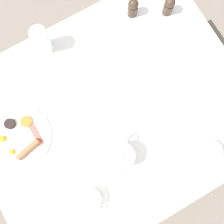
% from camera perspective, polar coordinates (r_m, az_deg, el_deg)
% --- Properties ---
extents(ground_plane, '(8.00, 8.00, 0.00)m').
position_cam_1_polar(ground_plane, '(1.93, -0.00, -3.95)').
color(ground_plane, '#70665B').
extents(table, '(1.00, 1.22, 0.77)m').
position_cam_1_polar(table, '(1.23, -0.00, -0.68)').
color(table, silver).
rests_on(table, ground_plane).
extents(breakfast_plate, '(0.27, 0.27, 0.04)m').
position_cam_1_polar(breakfast_plate, '(1.21, -19.39, -5.25)').
color(breakfast_plate, white).
rests_on(breakfast_plate, table).
extents(teapot_near, '(0.14, 0.16, 0.12)m').
position_cam_1_polar(teapot_near, '(1.10, 2.04, -9.49)').
color(teapot_near, white).
rests_on(teapot_near, table).
extents(teacup_with_saucer_left, '(0.13, 0.13, 0.06)m').
position_cam_1_polar(teacup_with_saucer_left, '(1.14, -4.37, -18.25)').
color(teacup_with_saucer_left, white).
rests_on(teacup_with_saucer_left, table).
extents(teacup_with_saucer_right, '(0.13, 0.13, 0.06)m').
position_cam_1_polar(teacup_with_saucer_right, '(1.20, 20.47, -7.87)').
color(teacup_with_saucer_right, white).
rests_on(teacup_with_saucer_right, table).
extents(water_glass_tall, '(0.07, 0.07, 0.15)m').
position_cam_1_polar(water_glass_tall, '(1.22, -15.00, 14.80)').
color(water_glass_tall, white).
rests_on(water_glass_tall, table).
extents(pepper_grinder, '(0.05, 0.05, 0.11)m').
position_cam_1_polar(pepper_grinder, '(1.29, 4.56, 21.73)').
color(pepper_grinder, '#38281E').
rests_on(pepper_grinder, table).
extents(salt_grinder, '(0.05, 0.05, 0.11)m').
position_cam_1_polar(salt_grinder, '(1.31, 12.27, 21.67)').
color(salt_grinder, '#38281E').
rests_on(salt_grinder, table).
extents(napkin_folded, '(0.13, 0.15, 0.01)m').
position_cam_1_polar(napkin_folded, '(1.21, -5.03, 7.86)').
color(napkin_folded, white).
rests_on(napkin_folded, table).
extents(fork_by_plate, '(0.04, 0.19, 0.00)m').
position_cam_1_polar(fork_by_plate, '(1.28, 11.13, 13.85)').
color(fork_by_plate, silver).
rests_on(fork_by_plate, table).
extents(knife_by_plate, '(0.16, 0.16, 0.00)m').
position_cam_1_polar(knife_by_plate, '(1.19, 11.12, 0.84)').
color(knife_by_plate, silver).
rests_on(knife_by_plate, table).
extents(spoon_for_tea, '(0.05, 0.14, 0.00)m').
position_cam_1_polar(spoon_for_tea, '(1.20, -14.40, -20.12)').
color(spoon_for_tea, silver).
rests_on(spoon_for_tea, table).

